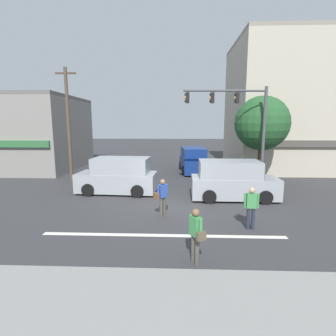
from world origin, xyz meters
TOP-DOWN VIEW (x-y plane):
  - ground_plane at (0.00, 0.00)m, footprint 120.00×120.00m
  - lane_marking_stripe at (0.00, -3.50)m, footprint 9.00×0.24m
  - building_left_block at (-13.76, 10.91)m, footprint 10.12×9.19m
  - building_right_corner at (11.31, 11.84)m, footprint 11.69×8.94m
  - street_tree at (6.08, 5.26)m, footprint 3.58×3.58m
  - utility_pole_near_left at (-7.11, 5.56)m, footprint 1.40×0.22m
  - utility_pole_far_right at (8.70, 8.37)m, footprint 1.40×0.22m
  - traffic_light_mast at (4.29, 3.17)m, footprint 4.88×0.50m
  - van_parked_curbside at (1.77, 9.45)m, footprint 2.31×4.73m
  - van_crossing_center at (3.49, 1.43)m, footprint 4.62×2.09m
  - van_waiting_far at (-3.00, 2.48)m, footprint 4.71×2.26m
  - pedestrian_foreground_with_bag at (1.06, -5.42)m, footprint 0.48×0.66m
  - pedestrian_mid_crossing at (-0.16, -1.43)m, footprint 0.63×0.53m
  - pedestrian_far_side at (3.36, -2.76)m, footprint 0.57×0.25m

SIDE VIEW (x-z plane):
  - ground_plane at x=0.00m, z-range 0.00..0.00m
  - lane_marking_stripe at x=0.00m, z-range 0.00..0.01m
  - pedestrian_far_side at x=3.36m, z-range 0.11..1.78m
  - pedestrian_foreground_with_bag at x=1.06m, z-range 0.12..1.79m
  - pedestrian_mid_crossing at x=-0.16m, z-range 0.12..1.79m
  - van_parked_curbside at x=1.77m, z-range -0.05..2.06m
  - van_crossing_center at x=3.49m, z-range -0.05..2.06m
  - van_waiting_far at x=-3.00m, z-range -0.05..2.06m
  - building_left_block at x=-13.76m, z-range 0.00..6.47m
  - utility_pole_near_left at x=-7.11m, z-range 0.15..7.99m
  - utility_pole_far_right at x=8.70m, z-range 0.15..8.02m
  - street_tree at x=6.08m, z-range 1.14..7.04m
  - traffic_light_mast at x=4.29m, z-range 1.20..7.40m
  - building_right_corner at x=11.31m, z-range 0.00..11.19m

